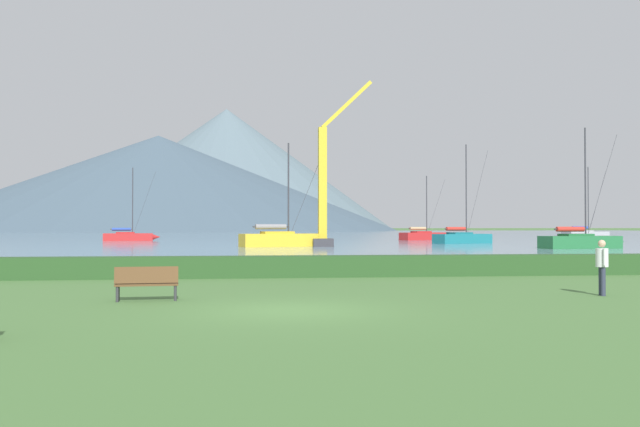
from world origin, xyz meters
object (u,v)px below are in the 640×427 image
(dock_crane, at_px, (324,194))
(park_bench_near_path, at_px, (147,282))
(person_standing_walker, at_px, (602,263))
(sailboat_slip_2, at_px, (463,238))
(sailboat_slip_1, at_px, (424,236))
(sailboat_slip_3, at_px, (586,234))
(sailboat_slip_5, at_px, (283,239))
(sailboat_slip_8, at_px, (581,241))
(sailboat_slip_9, at_px, (129,236))

(dock_crane, bearing_deg, park_bench_near_path, -102.96)
(person_standing_walker, bearing_deg, sailboat_slip_2, 85.81)
(dock_crane, bearing_deg, sailboat_slip_1, 57.58)
(sailboat_slip_1, xyz_separation_m, sailboat_slip_2, (-0.47, -18.43, 0.03))
(sailboat_slip_3, relative_size, sailboat_slip_5, 1.10)
(sailboat_slip_3, bearing_deg, sailboat_slip_1, -179.87)
(sailboat_slip_8, distance_m, person_standing_walker, 44.67)
(sailboat_slip_3, xyz_separation_m, park_bench_near_path, (-56.39, -82.18, -0.16))
(sailboat_slip_5, height_order, sailboat_slip_9, sailboat_slip_5)
(sailboat_slip_9, relative_size, person_standing_walker, 6.00)
(sailboat_slip_2, distance_m, person_standing_walker, 60.06)
(sailboat_slip_2, distance_m, sailboat_slip_3, 36.94)
(sailboat_slip_1, xyz_separation_m, park_bench_near_path, (-28.99, -76.37, -0.12))
(sailboat_slip_9, relative_size, dock_crane, 0.60)
(sailboat_slip_1, distance_m, sailboat_slip_5, 35.52)
(sailboat_slip_9, bearing_deg, park_bench_near_path, -87.48)
(sailboat_slip_2, height_order, sailboat_slip_3, sailboat_slip_2)
(sailboat_slip_8, height_order, sailboat_slip_9, sailboat_slip_8)
(sailboat_slip_8, bearing_deg, park_bench_near_path, -138.03)
(sailboat_slip_1, distance_m, sailboat_slip_9, 40.87)
(sailboat_slip_8, bearing_deg, sailboat_slip_9, 132.98)
(sailboat_slip_1, relative_size, dock_crane, 0.55)
(park_bench_near_path, relative_size, dock_crane, 0.10)
(sailboat_slip_3, bearing_deg, sailboat_slip_2, -150.83)
(sailboat_slip_8, bearing_deg, sailboat_slip_3, 53.54)
(park_bench_near_path, bearing_deg, sailboat_slip_2, 59.23)
(sailboat_slip_9, distance_m, park_bench_near_path, 77.32)
(person_standing_walker, bearing_deg, sailboat_slip_8, 73.74)
(sailboat_slip_2, relative_size, park_bench_near_path, 6.63)
(sailboat_slip_1, relative_size, sailboat_slip_9, 0.92)
(sailboat_slip_3, height_order, sailboat_slip_5, sailboat_slip_3)
(sailboat_slip_5, bearing_deg, sailboat_slip_3, 20.73)
(sailboat_slip_2, bearing_deg, sailboat_slip_9, 134.58)
(sailboat_slip_3, bearing_deg, sailboat_slip_9, 173.00)
(sailboat_slip_9, bearing_deg, sailboat_slip_8, -45.34)
(sailboat_slip_9, bearing_deg, dock_crane, -57.13)
(sailboat_slip_9, height_order, person_standing_walker, sailboat_slip_9)
(sailboat_slip_3, xyz_separation_m, sailboat_slip_5, (-49.37, -33.73, 0.07))
(sailboat_slip_1, bearing_deg, dock_crane, -142.08)
(sailboat_slip_5, xyz_separation_m, park_bench_near_path, (-7.03, -48.45, -0.23))
(sailboat_slip_1, height_order, dock_crane, dock_crane)
(sailboat_slip_9, bearing_deg, sailboat_slip_5, -62.23)
(sailboat_slip_1, relative_size, sailboat_slip_2, 0.80)
(person_standing_walker, xyz_separation_m, dock_crane, (-2.08, 48.33, 4.22))
(dock_crane, bearing_deg, sailboat_slip_3, 36.87)
(sailboat_slip_2, xyz_separation_m, person_standing_walker, (-15.34, -58.07, 0.29))
(dock_crane, bearing_deg, person_standing_walker, -87.53)
(sailboat_slip_3, distance_m, person_standing_walker, 92.96)
(person_standing_walker, relative_size, dock_crane, 0.10)
(sailboat_slip_5, bearing_deg, sailboat_slip_1, 38.20)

